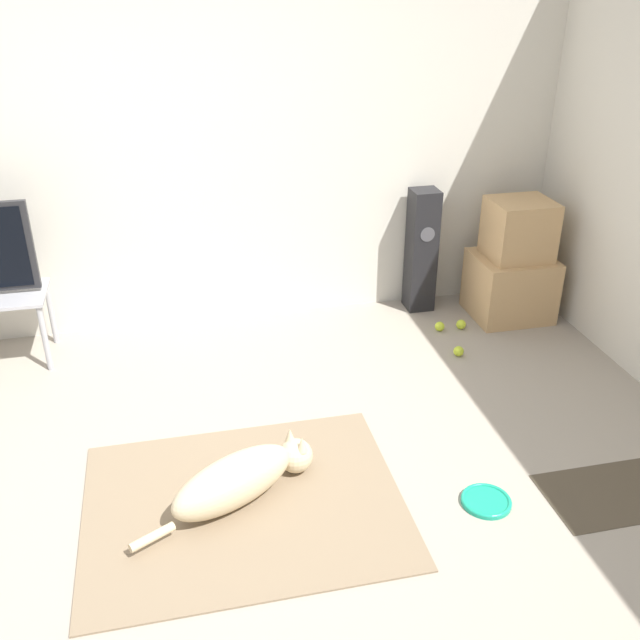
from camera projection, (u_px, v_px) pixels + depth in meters
name	position (u px, v px, depth m)	size (l,w,h in m)	color
ground_plane	(224.00, 523.00, 3.23)	(12.00, 12.00, 0.00)	#9E9384
wall_back	(177.00, 138.00, 4.47)	(8.00, 0.06, 2.55)	beige
area_rug	(244.00, 504.00, 3.34)	(1.47, 1.18, 0.01)	#847056
dog	(241.00, 478.00, 3.30)	(0.89, 0.53, 0.26)	beige
frisbee	(486.00, 501.00, 3.34)	(0.24, 0.24, 0.03)	#199E7A
cardboard_box_lower	(510.00, 286.00, 5.01)	(0.53, 0.48, 0.44)	tan
cardboard_box_upper	(519.00, 229.00, 4.82)	(0.41, 0.37, 0.40)	tan
floor_speaker	(421.00, 251.00, 5.02)	(0.19, 0.19, 0.88)	black
tennis_ball_by_boxes	(459.00, 351.00, 4.57)	(0.07, 0.07, 0.07)	#C6E033
tennis_ball_near_speaker	(440.00, 326.00, 4.87)	(0.07, 0.07, 0.07)	#C6E033
tennis_ball_loose_on_carpet	(461.00, 324.00, 4.90)	(0.07, 0.07, 0.07)	#C6E033
door_mat	(626.00, 491.00, 3.42)	(0.80, 0.42, 0.01)	#4C4233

